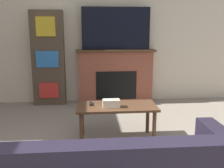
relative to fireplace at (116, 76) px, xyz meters
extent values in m
cube|color=beige|center=(-0.25, 0.14, 0.82)|extent=(6.28, 0.06, 2.70)
cube|color=brown|center=(0.00, 0.00, -0.02)|extent=(1.45, 0.22, 1.01)
cube|color=black|center=(0.00, -0.11, -0.17)|extent=(0.80, 0.01, 0.56)
cube|color=#4C331E|center=(0.00, -0.02, 0.50)|extent=(1.55, 0.28, 0.04)
cube|color=black|center=(0.00, -0.02, 0.93)|extent=(1.32, 0.03, 0.81)
cube|color=black|center=(0.00, -0.03, 0.93)|extent=(1.28, 0.01, 0.77)
cube|color=silver|center=(-1.04, -3.42, 0.02)|extent=(0.36, 0.14, 0.28)
cube|color=brown|center=(-0.17, -1.83, -0.07)|extent=(1.05, 0.51, 0.03)
cylinder|color=brown|center=(-0.64, -2.02, -0.31)|extent=(0.05, 0.05, 0.44)
cylinder|color=brown|center=(0.29, -2.02, -0.31)|extent=(0.05, 0.05, 0.44)
cylinder|color=brown|center=(-0.64, -1.64, -0.31)|extent=(0.05, 0.05, 0.44)
cylinder|color=brown|center=(0.29, -1.64, -0.31)|extent=(0.05, 0.05, 0.44)
cube|color=beige|center=(-0.25, -1.90, -0.01)|extent=(0.22, 0.12, 0.10)
cube|color=black|center=(-0.51, -1.76, -0.05)|extent=(0.04, 0.15, 0.02)
cube|color=#4C3D2D|center=(-1.31, -0.02, 0.37)|extent=(0.60, 0.26, 1.79)
cube|color=red|center=(-1.31, -0.16, -0.23)|extent=(0.36, 0.03, 0.30)
cube|color=#2D70B7|center=(-1.31, -0.16, 0.37)|extent=(0.42, 0.03, 0.30)
cube|color=gold|center=(-1.31, -0.16, 0.96)|extent=(0.35, 0.03, 0.35)
camera|label=1|loc=(-0.52, -5.13, 0.95)|focal=42.00mm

